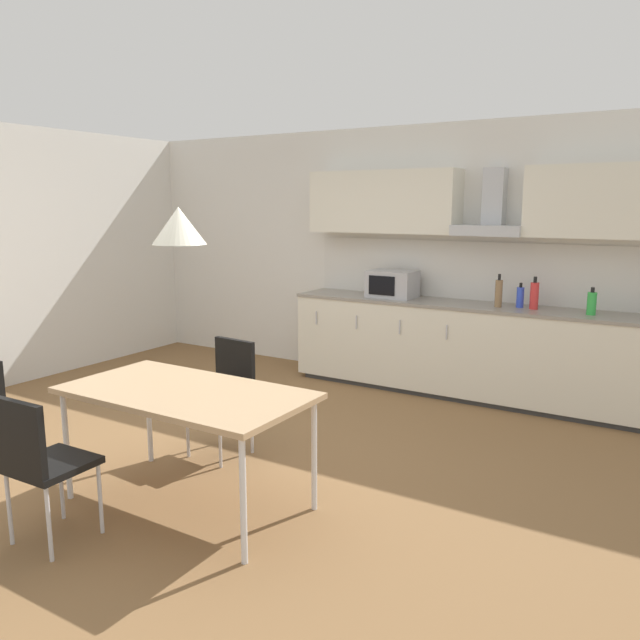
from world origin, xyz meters
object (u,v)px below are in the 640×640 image
Objects in this scene: bottle_red at (534,295)px; pendant_lamp at (179,226)px; microwave at (392,284)px; bottle_blue at (520,297)px; bottle_green at (592,303)px; bottle_brown at (499,293)px; dining_table at (186,397)px; chair_far_left at (226,385)px; chair_near_left at (38,456)px.

pendant_lamp reaches higher than bottle_red.
bottle_blue is (1.30, 0.04, -0.04)m from microwave.
microwave reaches higher than bottle_green.
bottle_blue is at bearing 25.05° from bottle_brown.
bottle_green is at bearing 59.06° from dining_table.
bottle_green is 0.16× the size of dining_table.
chair_far_left is at bearing -125.85° from bottle_red.
bottle_brown is (1.12, -0.04, -0.01)m from microwave.
bottle_blue is 0.73× the size of pendant_lamp.
pendant_lamp is (-1.86, -3.11, 0.73)m from bottle_green.
bottle_blue is at bearing 165.98° from bottle_red.
chair_near_left is (-1.58, -3.98, -0.50)m from bottle_blue.
bottle_blue is 0.20m from bottle_brown.
bottle_green is at bearing -7.12° from bottle_blue.
chair_near_left is 1.00× the size of chair_far_left.
bottle_green is at bearing 60.45° from chair_near_left.
dining_table is 0.88m from chair_far_left.
microwave is 1.43m from bottle_red.
chair_far_left is (0.00, 1.58, 0.00)m from chair_near_left.
bottle_blue reaches higher than chair_far_left.
microwave is 3.22m from pendant_lamp.
bottle_green is 1.04× the size of bottle_blue.
bottle_brown is 0.98× the size of pendant_lamp.
pendant_lamp is at bearing -111.08° from bottle_blue.
microwave is 3.17m from dining_table.
microwave reaches higher than bottle_blue.
dining_table is 1.05m from pendant_lamp.
dining_table is at bearing 108.43° from pendant_lamp.
bottle_red is 3.45m from dining_table.
bottle_green is 0.28× the size of chair_near_left.
pendant_lamp reaches higher than bottle_brown.
dining_table is (-1.86, -3.11, -0.33)m from bottle_green.
bottle_red reaches higher than chair_far_left.
bottle_brown reaches higher than bottle_red.
dining_table is 4.86× the size of pendant_lamp.
microwave is 1.50× the size of pendant_lamp.
chair_far_left is 2.72× the size of pendant_lamp.
bottle_red is 4.33m from chair_near_left.
chair_near_left is 1.58m from chair_far_left.
chair_near_left is at bearing -113.71° from pendant_lamp.
chair_far_left reaches higher than dining_table.
pendant_lamp is (-1.23, -3.19, 0.73)m from bottle_blue.
bottle_green is 0.64m from bottle_blue.
bottle_green reaches higher than dining_table.
microwave is 1.93m from bottle_green.
chair_near_left and chair_far_left have the same top height.
pendant_lamp is at bearing -108.67° from bottle_brown.
bottle_brown is 3.35m from pendant_lamp.
bottle_blue reaches higher than dining_table.
bottle_brown reaches higher than chair_far_left.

